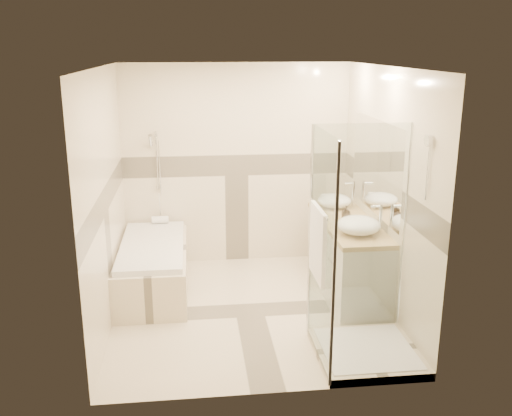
{
  "coord_description": "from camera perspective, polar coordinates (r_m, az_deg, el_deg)",
  "views": [
    {
      "loc": [
        -0.56,
        -5.46,
        2.7
      ],
      "look_at": [
        0.1,
        0.25,
        1.05
      ],
      "focal_mm": 40.0,
      "sensor_mm": 36.0,
      "label": 1
    }
  ],
  "objects": [
    {
      "name": "rolled_towel",
      "position": [
        7.18,
        -9.57,
        -1.17
      ],
      "size": [
        0.2,
        0.09,
        0.09
      ],
      "primitive_type": "cylinder",
      "rotation": [
        0.0,
        1.57,
        0.0
      ],
      "color": "white",
      "rests_on": "bathtub"
    },
    {
      "name": "faucet_far",
      "position": [
        5.91,
        12.26,
        -0.83
      ],
      "size": [
        0.12,
        0.03,
        0.3
      ],
      "color": "silver",
      "rests_on": "vanity"
    },
    {
      "name": "faucet_near",
      "position": [
        6.81,
        9.65,
        1.56
      ],
      "size": [
        0.12,
        0.03,
        0.3
      ],
      "color": "silver",
      "rests_on": "vanity"
    },
    {
      "name": "amenity_bottle_b",
      "position": [
        6.24,
        9.17,
        -0.81
      ],
      "size": [
        0.12,
        0.12,
        0.13
      ],
      "primitive_type": "imported",
      "rotation": [
        0.0,
        0.0,
        -0.26
      ],
      "color": "black",
      "rests_on": "vanity"
    },
    {
      "name": "vanity",
      "position": [
        6.42,
        9.11,
        -4.95
      ],
      "size": [
        0.58,
        1.62,
        0.85
      ],
      "color": "silver",
      "rests_on": "ground"
    },
    {
      "name": "folded_towels",
      "position": [
        6.93,
        7.55,
        0.79
      ],
      "size": [
        0.21,
        0.31,
        0.09
      ],
      "primitive_type": "cube",
      "rotation": [
        0.0,
        0.0,
        0.13
      ],
      "color": "white",
      "rests_on": "vanity"
    },
    {
      "name": "amenity_bottle_a",
      "position": [
        6.31,
        8.98,
        -0.47
      ],
      "size": [
        0.08,
        0.08,
        0.16
      ],
      "primitive_type": "imported",
      "rotation": [
        0.0,
        0.0,
        0.11
      ],
      "color": "black",
      "rests_on": "vanity"
    },
    {
      "name": "vessel_sink_near",
      "position": [
        6.78,
        7.87,
        0.72
      ],
      "size": [
        0.39,
        0.39,
        0.16
      ],
      "primitive_type": "ellipsoid",
      "color": "white",
      "rests_on": "vanity"
    },
    {
      "name": "shower_enclosure",
      "position": [
        5.19,
        9.76,
        -9.27
      ],
      "size": [
        0.96,
        0.93,
        2.04
      ],
      "color": "beige",
      "rests_on": "ground"
    },
    {
      "name": "room",
      "position": [
        5.69,
        -0.17,
        1.34
      ],
      "size": [
        2.82,
        3.02,
        2.52
      ],
      "color": "beige",
      "rests_on": "ground"
    },
    {
      "name": "vessel_sink_far",
      "position": [
        5.87,
        10.22,
        -1.7
      ],
      "size": [
        0.45,
        0.45,
        0.18
      ],
      "primitive_type": "ellipsoid",
      "color": "white",
      "rests_on": "vanity"
    },
    {
      "name": "bathtub",
      "position": [
        6.58,
        -10.24,
        -5.58
      ],
      "size": [
        0.75,
        1.7,
        0.56
      ],
      "color": "beige",
      "rests_on": "ground"
    }
  ]
}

